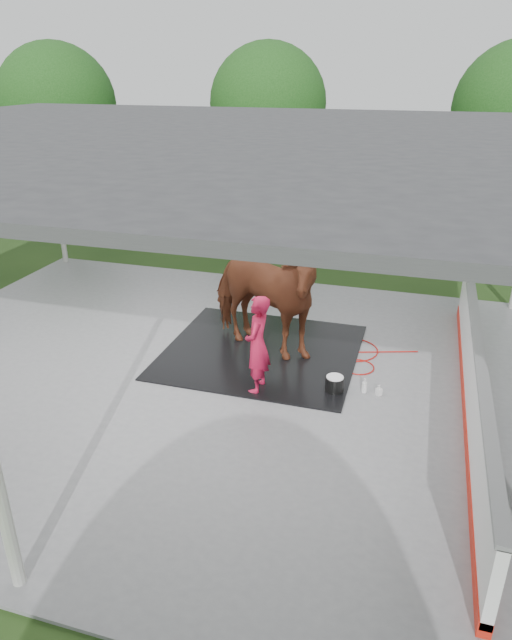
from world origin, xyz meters
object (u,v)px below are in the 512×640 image
(handler, at_px, (257,345))
(wash_bucket, at_px, (335,384))
(horse, at_px, (262,296))
(dasher_board, at_px, (473,382))

(handler, height_order, wash_bucket, handler)
(horse, height_order, handler, horse)
(horse, height_order, wash_bucket, horse)
(handler, distance_m, wash_bucket, 1.45)
(wash_bucket, bearing_deg, dasher_board, -0.50)
(dasher_board, bearing_deg, horse, 163.77)
(horse, xyz_separation_m, wash_bucket, (1.56, -1.04, -0.99))
(dasher_board, height_order, horse, horse)
(dasher_board, distance_m, handler, 3.35)
(dasher_board, distance_m, wash_bucket, 2.13)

